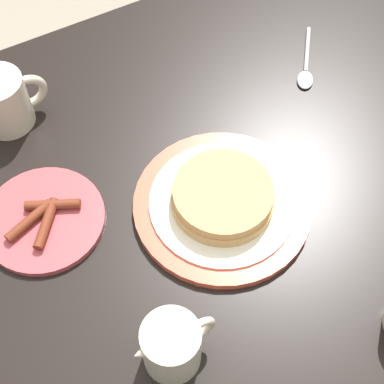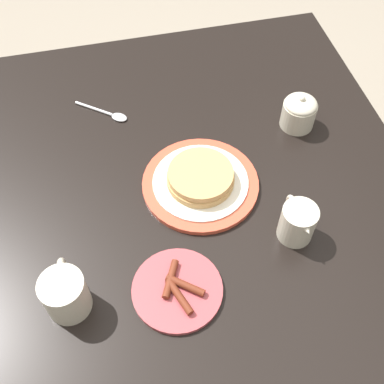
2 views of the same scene
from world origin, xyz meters
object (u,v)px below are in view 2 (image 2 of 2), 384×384
at_px(sugar_bowl, 299,112).
at_px(spoon, 110,114).
at_px(pancake_plate, 200,181).
at_px(creamer_pitcher, 298,223).
at_px(coffee_mug, 65,293).
at_px(side_plate_bacon, 177,289).

distance_m(sugar_bowl, spoon, 0.45).
height_order(pancake_plate, creamer_pitcher, creamer_pitcher).
bearing_deg(spoon, coffee_mug, 163.83).
xyz_separation_m(creamer_pitcher, sugar_bowl, (0.29, -0.11, -0.00)).
relative_size(pancake_plate, creamer_pitcher, 2.33).
bearing_deg(coffee_mug, spoon, -16.17).
xyz_separation_m(coffee_mug, spoon, (0.47, -0.14, -0.04)).
distance_m(creamer_pitcher, sugar_bowl, 0.31).
relative_size(pancake_plate, spoon, 2.05).
bearing_deg(creamer_pitcher, sugar_bowl, -21.22).
height_order(pancake_plate, side_plate_bacon, pancake_plate).
distance_m(coffee_mug, creamer_pitcher, 0.46).
bearing_deg(creamer_pitcher, spoon, 37.16).
height_order(side_plate_bacon, sugar_bowl, sugar_bowl).
relative_size(pancake_plate, side_plate_bacon, 1.48).
distance_m(side_plate_bacon, coffee_mug, 0.20).
xyz_separation_m(side_plate_bacon, coffee_mug, (0.02, 0.20, 0.04)).
height_order(pancake_plate, coffee_mug, coffee_mug).
distance_m(creamer_pitcher, spoon, 0.53).
relative_size(creamer_pitcher, spoon, 0.88).
height_order(coffee_mug, sugar_bowl, same).
xyz_separation_m(side_plate_bacon, sugar_bowl, (0.35, -0.37, 0.03)).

